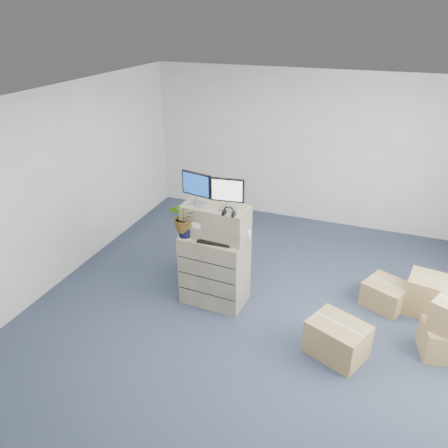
{
  "coord_description": "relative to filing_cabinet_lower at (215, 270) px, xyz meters",
  "views": [
    {
      "loc": [
        1.28,
        -4.29,
        3.72
      ],
      "look_at": [
        -0.5,
        0.4,
        1.22
      ],
      "focal_mm": 35.0,
      "sensor_mm": 36.0,
      "label": 1
    }
  ],
  "objects": [
    {
      "name": "monitor_left",
      "position": [
        -0.25,
        0.02,
        1.17
      ],
      "size": [
        0.43,
        0.21,
        0.43
      ],
      "rotation": [
        0.0,
        0.0,
        -0.21
      ],
      "color": "#99999E",
      "rests_on": "filing_cabinet_upper"
    },
    {
      "name": "phone_dock",
      "position": [
        -0.01,
        0.02,
        0.55
      ],
      "size": [
        0.07,
        0.06,
        0.14
      ],
      "rotation": [
        0.0,
        0.0,
        -0.05
      ],
      "color": "silver",
      "rests_on": "filing_cabinet_lower"
    },
    {
      "name": "wall_back",
      "position": [
        0.64,
        3.12,
        0.9
      ],
      "size": [
        6.0,
        0.02,
        2.8
      ],
      "primitive_type": "cube",
      "color": "beige",
      "rests_on": "ground"
    },
    {
      "name": "mouse",
      "position": [
        0.29,
        -0.08,
        0.52
      ],
      "size": [
        0.1,
        0.07,
        0.04
      ],
      "primitive_type": "ellipsoid",
      "rotation": [
        0.0,
        0.0,
        0.04
      ],
      "color": "silver",
      "rests_on": "filing_cabinet_lower"
    },
    {
      "name": "keyboard",
      "position": [
        0.06,
        -0.12,
        0.51
      ],
      "size": [
        0.45,
        0.2,
        0.02
      ],
      "primitive_type": "cube",
      "rotation": [
        0.0,
        0.0,
        0.03
      ],
      "color": "black",
      "rests_on": "filing_cabinet_lower"
    },
    {
      "name": "ground",
      "position": [
        0.64,
        -0.39,
        -0.5
      ],
      "size": [
        7.0,
        7.0,
        0.0
      ],
      "primitive_type": "plane",
      "color": "#232A40",
      "rests_on": "ground"
    },
    {
      "name": "water_bottle",
      "position": [
        0.07,
        0.01,
        0.64
      ],
      "size": [
        0.08,
        0.08,
        0.28
      ],
      "primitive_type": "cylinder",
      "color": "#9899A0",
      "rests_on": "filing_cabinet_lower"
    },
    {
      "name": "filing_cabinet_lower",
      "position": [
        0.0,
        0.0,
        0.0
      ],
      "size": [
        0.89,
        0.57,
        1.0
      ],
      "primitive_type": "cube",
      "rotation": [
        0.0,
        0.0,
        -0.05
      ],
      "color": "gray",
      "rests_on": "ground"
    },
    {
      "name": "cardboard_boxes",
      "position": [
        2.54,
        0.22,
        -0.23
      ],
      "size": [
        1.94,
        1.91,
        0.77
      ],
      "color": "olive",
      "rests_on": "ground"
    },
    {
      "name": "external_drive",
      "position": [
        0.31,
        0.09,
        0.53
      ],
      "size": [
        0.2,
        0.16,
        0.05
      ],
      "primitive_type": "cube",
      "rotation": [
        0.0,
        0.0,
        0.15
      ],
      "color": "black",
      "rests_on": "filing_cabinet_lower"
    },
    {
      "name": "office_chair",
      "position": [
        -0.29,
        0.5,
        -0.12
      ],
      "size": [
        0.93,
        0.9,
        0.76
      ],
      "primitive_type": "imported",
      "rotation": [
        0.0,
        0.0,
        3.47
      ],
      "color": "slate",
      "rests_on": "ground"
    },
    {
      "name": "monitor_right",
      "position": [
        0.18,
        -0.0,
        1.17
      ],
      "size": [
        0.42,
        0.19,
        0.42
      ],
      "rotation": [
        0.0,
        0.0,
        0.11
      ],
      "color": "#99999E",
      "rests_on": "filing_cabinet_upper"
    },
    {
      "name": "potted_plant",
      "position": [
        -0.36,
        -0.13,
        0.74
      ],
      "size": [
        0.47,
        0.5,
        0.41
      ],
      "rotation": [
        0.0,
        0.0,
        -0.05
      ],
      "color": "#ABC69F",
      "rests_on": "filing_cabinet_lower"
    },
    {
      "name": "filing_cabinet_upper",
      "position": [
        0.0,
        0.05,
        0.72
      ],
      "size": [
        0.88,
        0.48,
        0.43
      ],
      "primitive_type": "cube",
      "rotation": [
        0.0,
        0.0,
        -0.05
      ],
      "color": "gray",
      "rests_on": "filing_cabinet_lower"
    },
    {
      "name": "tissue_box",
      "position": [
        0.35,
        0.1,
        0.6
      ],
      "size": [
        0.22,
        0.12,
        0.08
      ],
      "primitive_type": "cube",
      "rotation": [
        0.0,
        0.0,
        0.08
      ],
      "color": "#4787F1",
      "rests_on": "external_drive"
    },
    {
      "name": "headphones",
      "position": [
        0.26,
        -0.15,
        0.98
      ],
      "size": [
        0.15,
        0.03,
        0.15
      ],
      "primitive_type": "torus",
      "rotation": [
        1.57,
        0.0,
        -0.05
      ],
      "color": "black",
      "rests_on": "filing_cabinet_upper"
    }
  ]
}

